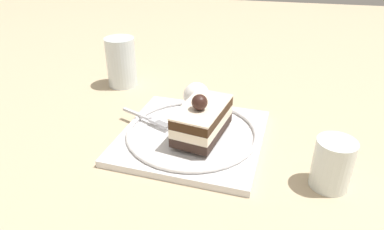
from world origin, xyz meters
name	(u,v)px	position (x,y,z in m)	size (l,w,h in m)	color
ground_plane	(190,132)	(0.00, 0.00, 0.00)	(2.40, 2.40, 0.00)	tan
dessert_plate	(192,135)	(0.01, -0.02, 0.01)	(0.26, 0.26, 0.02)	white
cake_slice	(202,119)	(0.03, -0.03, 0.05)	(0.09, 0.13, 0.08)	#301F18
whipped_cream_dollop	(196,96)	(0.00, 0.06, 0.05)	(0.05, 0.05, 0.05)	white
fork	(147,118)	(-0.08, 0.00, 0.02)	(0.11, 0.06, 0.00)	silver
drink_glass_near	(332,165)	(0.23, -0.10, 0.04)	(0.06, 0.06, 0.08)	white
drink_glass_far	(122,65)	(-0.20, 0.17, 0.05)	(0.07, 0.07, 0.11)	silver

